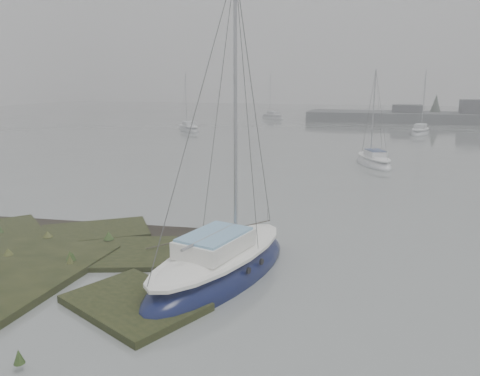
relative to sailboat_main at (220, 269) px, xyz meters
name	(u,v)px	position (x,y,z in m)	size (l,w,h in m)	color
ground	(302,149)	(-2.08, 28.09, -0.30)	(160.00, 160.00, 0.00)	slate
sailboat_main	(220,269)	(0.00, 0.00, 0.00)	(3.88, 7.19, 9.66)	#0C1239
sailboat_white	(374,162)	(4.11, 21.54, -0.08)	(3.45, 5.32, 7.15)	silver
sailboat_far_a	(189,129)	(-17.43, 39.13, -0.07)	(4.73, 5.07, 7.38)	#AAAEB4
sailboat_far_b	(420,132)	(8.71, 43.07, -0.06)	(2.87, 5.65, 7.62)	silver
sailboat_far_c	(272,117)	(-11.93, 59.94, -0.07)	(5.17, 4.86, 7.55)	#B5BBBF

